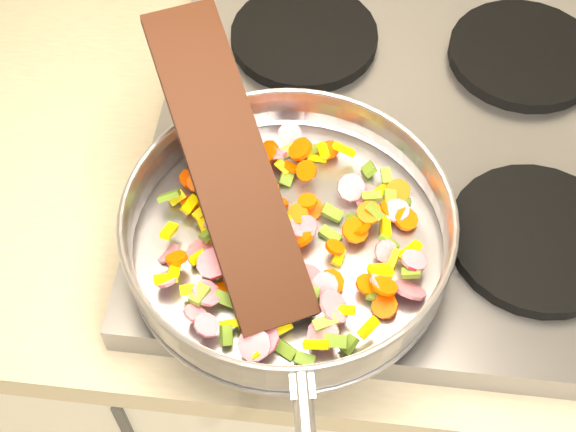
# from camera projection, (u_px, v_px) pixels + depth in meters

# --- Properties ---
(cooktop) EXTENTS (0.60, 0.60, 0.04)m
(cooktop) POSITION_uv_depth(u_px,v_px,m) (407.00, 143.00, 0.97)
(cooktop) COLOR #939399
(cooktop) RESTS_ON counter_top
(grate_fl) EXTENTS (0.19, 0.19, 0.02)m
(grate_fl) POSITION_uv_depth(u_px,v_px,m) (278.00, 213.00, 0.88)
(grate_fl) COLOR black
(grate_fl) RESTS_ON cooktop
(grate_fr) EXTENTS (0.19, 0.19, 0.02)m
(grate_fr) POSITION_uv_depth(u_px,v_px,m) (537.00, 238.00, 0.86)
(grate_fr) COLOR black
(grate_fr) RESTS_ON cooktop
(grate_bl) EXTENTS (0.19, 0.19, 0.02)m
(grate_bl) POSITION_uv_depth(u_px,v_px,m) (304.00, 37.00, 1.03)
(grate_bl) COLOR black
(grate_bl) RESTS_ON cooktop
(grate_br) EXTENTS (0.19, 0.19, 0.02)m
(grate_br) POSITION_uv_depth(u_px,v_px,m) (524.00, 54.00, 1.02)
(grate_br) COLOR black
(grate_br) RESTS_ON cooktop
(saute_pan) EXTENTS (0.38, 0.54, 0.06)m
(saute_pan) POSITION_uv_depth(u_px,v_px,m) (288.00, 230.00, 0.81)
(saute_pan) COLOR #9E9EA5
(saute_pan) RESTS_ON grate_fl
(vegetable_heap) EXTENTS (0.29, 0.30, 0.05)m
(vegetable_heap) POSITION_uv_depth(u_px,v_px,m) (288.00, 231.00, 0.83)
(vegetable_heap) COLOR #FADF03
(vegetable_heap) RESTS_ON saute_pan
(wooden_spatula) EXTENTS (0.22, 0.33, 0.14)m
(wooden_spatula) POSITION_uv_depth(u_px,v_px,m) (227.00, 161.00, 0.80)
(wooden_spatula) COLOR black
(wooden_spatula) RESTS_ON saute_pan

